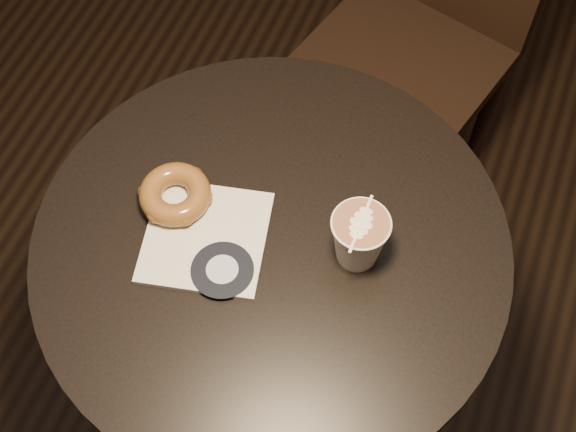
{
  "coord_description": "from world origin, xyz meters",
  "views": [
    {
      "loc": [
        0.22,
        -0.5,
        1.78
      ],
      "look_at": [
        0.01,
        0.03,
        0.79
      ],
      "focal_mm": 50.0,
      "sensor_mm": 36.0,
      "label": 1
    }
  ],
  "objects": [
    {
      "name": "cafe_table",
      "position": [
        0.0,
        0.0,
        0.55
      ],
      "size": [
        0.7,
        0.7,
        0.75
      ],
      "color": "black",
      "rests_on": "ground"
    },
    {
      "name": "chair",
      "position": [
        0.06,
        0.74,
        0.56
      ],
      "size": [
        0.48,
        0.48,
        0.99
      ],
      "rotation": [
        0.0,
        0.0,
        -0.27
      ],
      "color": "black",
      "rests_on": "ground"
    },
    {
      "name": "pastry_bag",
      "position": [
        -0.09,
        -0.03,
        0.75
      ],
      "size": [
        0.21,
        0.21,
        0.01
      ],
      "primitive_type": "cube",
      "rotation": [
        0.0,
        0.0,
        0.21
      ],
      "color": "silver",
      "rests_on": "cafe_table"
    },
    {
      "name": "doughnut",
      "position": [
        -0.15,
        0.01,
        0.78
      ],
      "size": [
        0.11,
        0.11,
        0.03
      ],
      "primitive_type": "torus",
      "color": "brown",
      "rests_on": "pastry_bag"
    },
    {
      "name": "latte_cup",
      "position": [
        0.12,
        0.03,
        0.8
      ],
      "size": [
        0.08,
        0.08,
        0.09
      ],
      "primitive_type": null,
      "color": "silver",
      "rests_on": "cafe_table"
    }
  ]
}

